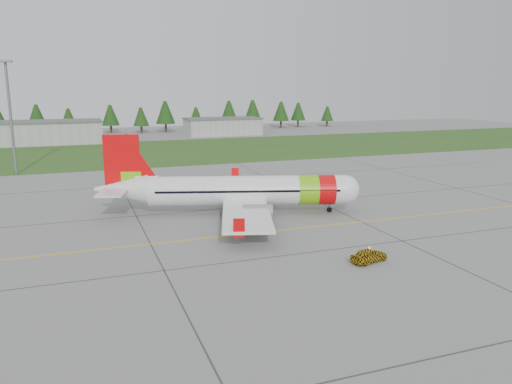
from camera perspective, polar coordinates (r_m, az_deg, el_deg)
name	(u,v)px	position (r m, az deg, el deg)	size (l,w,h in m)	color
ground	(317,252)	(49.69, 6.96, -6.78)	(320.00, 320.00, 0.00)	gray
aircraft	(241,191)	(63.17, -1.67, 0.13)	(32.57, 30.79, 10.13)	white
follow_me_car	(370,243)	(47.10, 12.85, -5.66)	(1.51, 1.28, 3.76)	#E3AA0C
grass_strip	(167,151)	(126.66, -10.13, 4.63)	(320.00, 50.00, 0.03)	#30561E
taxi_guideline	(285,230)	(56.58, 3.28, -4.34)	(120.00, 0.25, 0.02)	gold
hangar_west	(42,133)	(152.56, -23.30, 6.21)	(32.00, 14.00, 6.00)	#A8A8A3
hangar_east	(223,127)	(166.98, -3.84, 7.44)	(24.00, 12.00, 5.20)	#A8A8A3
floodlight_mast	(11,120)	(100.49, -26.21, 7.43)	(0.50, 0.50, 20.00)	slate
treeline	(138,118)	(181.41, -13.35, 8.27)	(160.00, 8.00, 10.00)	#1C3F14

